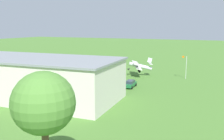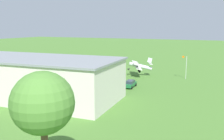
% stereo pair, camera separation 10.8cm
% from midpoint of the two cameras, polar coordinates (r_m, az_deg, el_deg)
% --- Properties ---
extents(ground_plane, '(400.00, 400.00, 0.00)m').
position_cam_midpoint_polar(ground_plane, '(74.85, 1.07, -0.68)').
color(ground_plane, '#47752D').
extents(hangar, '(37.43, 17.13, 7.79)m').
position_cam_midpoint_polar(hangar, '(52.23, -18.64, -1.46)').
color(hangar, beige).
rests_on(hangar, ground_plane).
extents(biplane, '(7.11, 7.91, 4.11)m').
position_cam_midpoint_polar(biplane, '(70.09, 6.12, 0.94)').
color(biplane, silver).
extents(car_green, '(2.14, 4.64, 1.59)m').
position_cam_midpoint_polar(car_green, '(57.44, 4.11, -3.11)').
color(car_green, '#1E6B38').
rests_on(car_green, ground_plane).
extents(car_orange, '(2.73, 4.92, 1.61)m').
position_cam_midpoint_polar(car_orange, '(75.45, -20.91, -0.60)').
color(car_orange, orange).
rests_on(car_orange, ground_plane).
extents(car_silver, '(2.07, 4.42, 1.55)m').
position_cam_midpoint_polar(car_silver, '(81.85, -23.51, -0.02)').
color(car_silver, '#B7B7BC').
rests_on(car_silver, ground_plane).
extents(person_beside_truck, '(0.49, 0.49, 1.60)m').
position_cam_midpoint_polar(person_beside_truck, '(63.74, -0.07, -1.81)').
color(person_beside_truck, beige).
rests_on(person_beside_truck, ground_plane).
extents(person_near_hangar_door, '(0.53, 0.53, 1.73)m').
position_cam_midpoint_polar(person_near_hangar_door, '(72.52, -16.33, -0.73)').
color(person_near_hangar_door, '#3F3F47').
rests_on(person_near_hangar_door, ground_plane).
extents(person_by_parked_cars, '(0.47, 0.47, 1.54)m').
position_cam_midpoint_polar(person_by_parked_cars, '(72.04, -17.60, -0.95)').
color(person_by_parked_cars, '#B23333').
rests_on(person_by_parked_cars, ground_plane).
extents(person_at_fence_line, '(0.45, 0.45, 1.54)m').
position_cam_midpoint_polar(person_at_fence_line, '(67.17, -5.17, -1.28)').
color(person_at_fence_line, '#B23333').
rests_on(person_at_fence_line, ground_plane).
extents(tree_by_windsock, '(5.31, 5.31, 10.13)m').
position_cam_midpoint_polar(tree_by_windsock, '(21.67, -15.33, -7.33)').
color(tree_by_windsock, brown).
rests_on(tree_by_windsock, ground_plane).
extents(windsock, '(1.13, 1.36, 6.20)m').
position_cam_midpoint_polar(windsock, '(68.39, 15.97, 2.56)').
color(windsock, silver).
rests_on(windsock, ground_plane).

